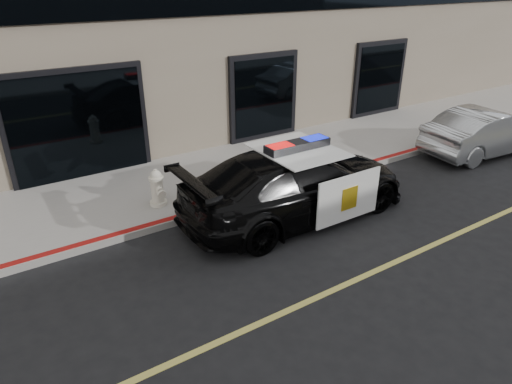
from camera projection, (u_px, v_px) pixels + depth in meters
ground at (272, 318)px, 7.10m from camera, size 120.00×120.00×0.00m
sidewalk_n at (148, 192)px, 11.04m from camera, size 60.00×3.50×0.15m
police_car at (296, 183)px, 9.82m from camera, size 2.41×5.27×1.72m
silver_sedan at (487, 132)px, 13.31m from camera, size 2.16×4.38×1.36m
fire_hydrant at (157, 188)px, 10.09m from camera, size 0.39×0.54×0.85m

